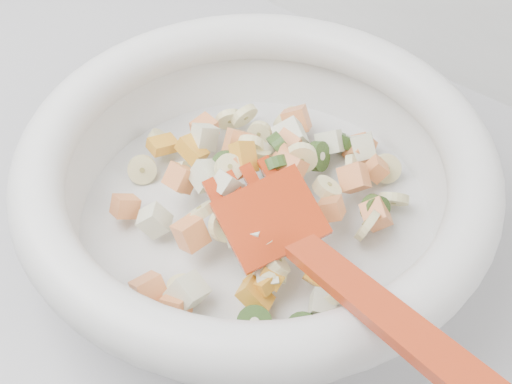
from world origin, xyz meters
The scene contains 1 object.
mixing_bowl centered at (-0.04, 1.44, 0.96)m, with size 0.48×0.38×0.17m.
Camera 1 is at (0.20, 1.13, 1.38)m, focal length 50.00 mm.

